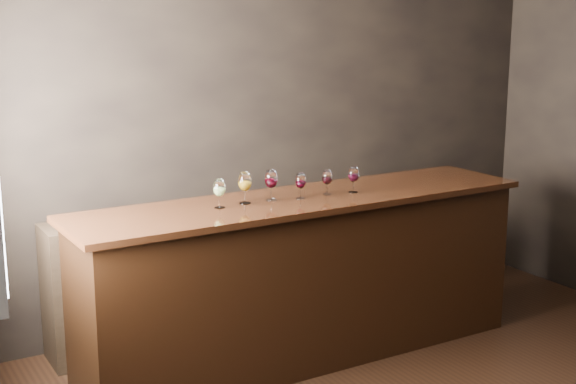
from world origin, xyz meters
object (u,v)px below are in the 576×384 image
glass_red_d (354,175)px  glass_red_a (271,180)px  bar_counter (304,281)px  glass_white (219,189)px  glass_red_c (327,178)px  glass_red_b (301,182)px  back_bar_shelf (226,269)px  glass_amber (245,182)px

glass_red_d → glass_red_a: bearing=173.4°
bar_counter → glass_white: glass_white is taller
glass_red_c → glass_red_d: 0.20m
glass_red_a → glass_red_c: bearing=-4.6°
glass_red_a → glass_red_b: 0.21m
glass_white → glass_red_a: bearing=3.8°
glass_red_a → glass_red_b: glass_red_a is taller
glass_white → glass_red_d: 1.02m
back_bar_shelf → glass_white: size_ratio=14.42×
bar_counter → glass_red_d: 0.82m
glass_white → bar_counter: bearing=-0.6°
glass_red_c → back_bar_shelf: bearing=121.0°
bar_counter → back_bar_shelf: bar_counter is taller
back_bar_shelf → glass_amber: size_ratio=12.96×
glass_amber → glass_red_b: bearing=-8.7°
glass_amber → back_bar_shelf: bearing=75.5°
glass_amber → glass_red_a: glass_amber is taller
glass_red_b → glass_red_c: (0.23, 0.02, -0.00)m
back_bar_shelf → glass_red_c: (0.44, -0.73, 0.79)m
glass_red_c → glass_red_d: bearing=-10.8°
glass_red_a → back_bar_shelf: bearing=91.3°
glass_red_c → glass_red_b: bearing=-174.5°
glass_red_a → bar_counter: bearing=-7.7°
glass_red_c → glass_amber: bearing=176.5°
glass_red_b → bar_counter: bearing=25.4°
glass_amber → glass_red_a: size_ratio=1.01×
back_bar_shelf → glass_red_d: glass_red_d is taller
glass_red_c → glass_white: bearing=179.5°
glass_red_a → glass_red_b: size_ratio=1.18×
bar_counter → glass_amber: (-0.44, 0.04, 0.75)m
bar_counter → glass_red_d: glass_red_d is taller
glass_red_a → glass_white: bearing=-176.2°
bar_counter → glass_red_d: size_ratio=17.46×
back_bar_shelf → glass_red_a: size_ratio=13.14×
bar_counter → glass_red_a: bearing=171.2°
glass_red_b → glass_red_c: bearing=5.5°
glass_white → glass_red_c: glass_white is taller
bar_counter → glass_red_c: (0.18, -0.00, 0.72)m
glass_red_c → bar_counter: bearing=179.7°
bar_counter → glass_white: bearing=178.3°
back_bar_shelf → glass_red_b: (0.21, -0.76, 0.79)m
back_bar_shelf → glass_red_c: size_ratio=15.83×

